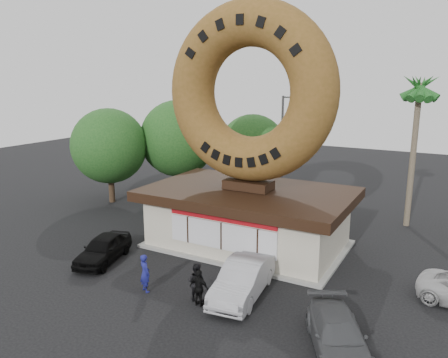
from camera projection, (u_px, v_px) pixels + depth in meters
ground at (190, 288)px, 19.76m from camera, size 90.00×90.00×0.00m
donut_shop at (248, 216)px, 24.47m from camera, size 11.20×7.20×3.80m
giant_donut at (250, 93)px, 22.95m from camera, size 9.47×2.41×9.47m
tree_west at (178, 139)px, 34.26m from camera, size 6.00×6.00×7.65m
tree_mid at (252, 148)px, 33.53m from camera, size 5.20×5.20×6.63m
tree_far at (109, 146)px, 32.56m from camera, size 5.60×5.60×7.14m
palm_near at (419, 93)px, 26.28m from camera, size 2.60×2.60×9.75m
street_lamp at (284, 143)px, 33.27m from camera, size 2.11×0.20×8.00m
person_left at (145, 273)px, 19.31m from camera, size 0.75×0.64×1.74m
person_center at (196, 282)px, 18.55m from camera, size 0.90×0.75×1.67m
person_right at (199, 288)px, 18.08m from camera, size 0.96×0.44×1.60m
car_black at (103, 249)px, 22.56m from camera, size 2.58×4.30×1.37m
car_silver at (243, 279)px, 18.92m from camera, size 2.19×4.86×1.55m
car_grey at (338, 335)px, 15.07m from camera, size 3.57×4.70×1.27m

